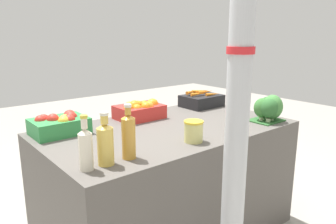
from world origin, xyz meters
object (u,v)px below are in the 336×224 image
object	(u,v)px
juice_bottle_golden	(105,143)
juice_bottle_amber	(129,135)
apple_crate	(60,124)
orange_crate	(140,110)
carrot_crate	(202,100)
juice_bottle_cloudy	(86,148)
pickle_jar	(194,131)
broccoli_pile	(269,108)
support_pole	(239,78)

from	to	relation	value
juice_bottle_golden	juice_bottle_amber	size ratio (longest dim) A/B	0.93
apple_crate	orange_crate	bearing A→B (deg)	-0.66
carrot_crate	juice_bottle_cloudy	world-z (taller)	juice_bottle_cloudy
pickle_jar	broccoli_pile	bearing A→B (deg)	-0.21
support_pole	carrot_crate	size ratio (longest dim) A/B	7.38
broccoli_pile	juice_bottle_cloudy	xyz separation A→B (m)	(-1.35, 0.02, 0.01)
support_pole	orange_crate	world-z (taller)	support_pole
broccoli_pile	juice_bottle_golden	size ratio (longest dim) A/B	0.94
orange_crate	juice_bottle_cloudy	world-z (taller)	juice_bottle_cloudy
juice_bottle_golden	pickle_jar	world-z (taller)	juice_bottle_golden
orange_crate	pickle_jar	bearing A→B (deg)	-95.29
juice_bottle_cloudy	pickle_jar	size ratio (longest dim) A/B	2.09
support_pole	apple_crate	xyz separation A→B (m)	(-0.39, 1.03, -0.35)
orange_crate	carrot_crate	world-z (taller)	carrot_crate
apple_crate	pickle_jar	size ratio (longest dim) A/B	2.64
apple_crate	carrot_crate	xyz separation A→B (m)	(1.20, 0.00, -0.01)
carrot_crate	broccoli_pile	world-z (taller)	broccoli_pile
juice_bottle_cloudy	apple_crate	bearing A→B (deg)	78.95
support_pole	orange_crate	xyz separation A→B (m)	(0.19, 1.02, -0.35)
support_pole	juice_bottle_amber	xyz separation A→B (m)	(-0.28, 0.42, -0.29)
pickle_jar	carrot_crate	bearing A→B (deg)	42.23
juice_bottle_amber	juice_bottle_cloudy	bearing A→B (deg)	180.00
juice_bottle_cloudy	juice_bottle_golden	distance (m)	0.10
pickle_jar	orange_crate	bearing A→B (deg)	84.71
orange_crate	juice_bottle_cloudy	bearing A→B (deg)	-139.41
juice_bottle_cloudy	pickle_jar	bearing A→B (deg)	-1.52
broccoli_pile	apple_crate	bearing A→B (deg)	153.25
apple_crate	juice_bottle_amber	size ratio (longest dim) A/B	1.18
juice_bottle_cloudy	juice_bottle_golden	bearing A→B (deg)	-0.00
broccoli_pile	pickle_jar	bearing A→B (deg)	179.79
carrot_crate	juice_bottle_amber	distance (m)	1.26
support_pole	juice_bottle_cloudy	world-z (taller)	support_pole
juice_bottle_amber	juice_bottle_golden	bearing A→B (deg)	180.00
orange_crate	juice_bottle_golden	world-z (taller)	juice_bottle_golden
carrot_crate	juice_bottle_golden	bearing A→B (deg)	-153.77
support_pole	broccoli_pile	size ratio (longest dim) A/B	10.05
support_pole	juice_bottle_amber	size ratio (longest dim) A/B	8.72
orange_crate	juice_bottle_cloudy	distance (m)	0.92
support_pole	juice_bottle_cloudy	size ratio (longest dim) A/B	9.33
juice_bottle_cloudy	orange_crate	bearing A→B (deg)	40.59
orange_crate	broccoli_pile	size ratio (longest dim) A/B	1.36
broccoli_pile	juice_bottle_amber	xyz separation A→B (m)	(-1.13, 0.02, 0.03)
carrot_crate	pickle_jar	xyz separation A→B (m)	(-0.68, -0.62, 0.01)
orange_crate	juice_bottle_amber	size ratio (longest dim) A/B	1.18
support_pole	orange_crate	size ratio (longest dim) A/B	7.38
support_pole	pickle_jar	distance (m)	0.55
carrot_crate	juice_bottle_golden	xyz separation A→B (m)	(-1.22, -0.60, 0.05)
carrot_crate	broccoli_pile	distance (m)	0.62
juice_bottle_cloudy	support_pole	bearing A→B (deg)	-40.04
carrot_crate	orange_crate	bearing A→B (deg)	-179.28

